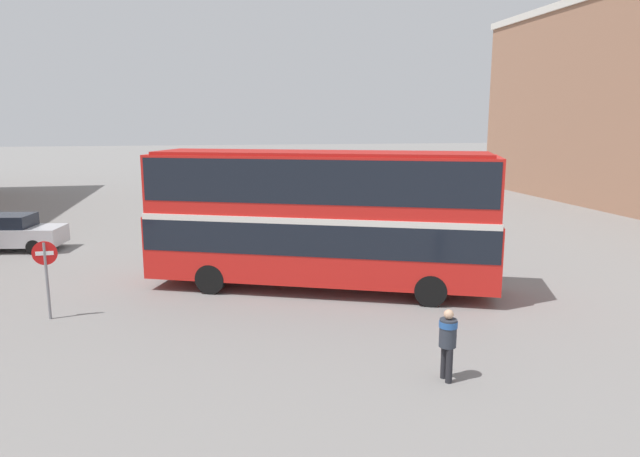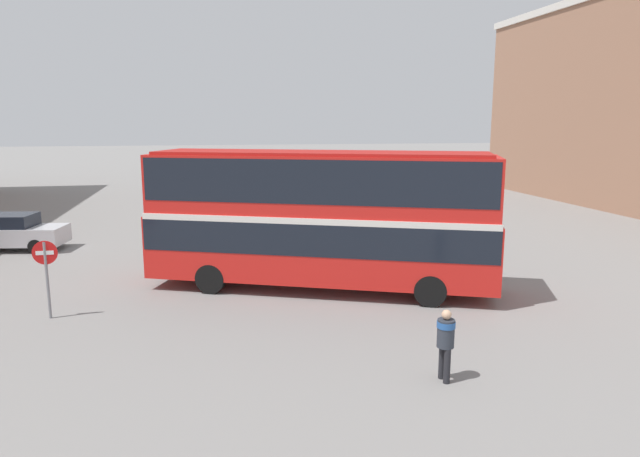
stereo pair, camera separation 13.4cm
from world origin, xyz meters
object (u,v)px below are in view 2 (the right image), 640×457
double_decker_bus (320,212)px  parked_car_kerb_near (10,232)px  no_entry_sign (46,266)px  pedestrian_foreground (446,338)px  parked_car_kerb_far (433,192)px

double_decker_bus → parked_car_kerb_near: size_ratio=2.44×
no_entry_sign → parked_car_kerb_near: bearing=112.1°
pedestrian_foreground → no_entry_sign: size_ratio=0.71×
parked_car_kerb_near → parked_car_kerb_far: (23.52, 9.99, 0.00)m
pedestrian_foreground → no_entry_sign: bearing=-35.1°
double_decker_bus → no_entry_sign: size_ratio=5.09×
pedestrian_foreground → no_entry_sign: no_entry_sign is taller
double_decker_bus → parked_car_kerb_far: double_decker_bus is taller
parked_car_kerb_far → double_decker_bus: bearing=-121.5°
pedestrian_foreground → parked_car_kerb_near: size_ratio=0.34×
parked_car_kerb_near → parked_car_kerb_far: bearing=32.1°
parked_car_kerb_near → no_entry_sign: no_entry_sign is taller
pedestrian_foreground → double_decker_bus: bearing=-82.8°
parked_car_kerb_far → pedestrian_foreground: bearing=-111.2°
parked_car_kerb_near → no_entry_sign: (3.96, -9.72, 0.75)m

